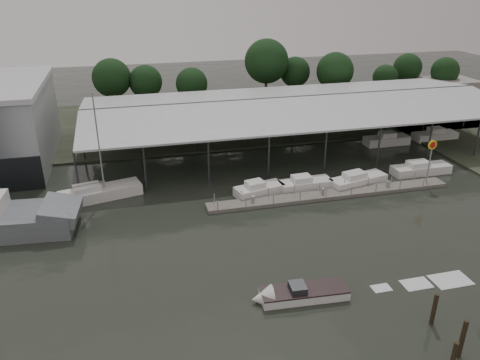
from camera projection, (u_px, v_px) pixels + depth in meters
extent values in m
plane|color=#232821|center=(217.00, 265.00, 39.75)|extent=(200.00, 200.00, 0.00)
cube|color=#3C4332|center=(165.00, 123.00, 76.95)|extent=(140.00, 30.00, 0.30)
cube|color=#303235|center=(294.00, 97.00, 65.66)|extent=(58.00, 0.40, 0.30)
cylinder|color=#303235|center=(77.00, 175.00, 50.58)|extent=(0.24, 0.24, 5.50)
cylinder|color=#303235|center=(87.00, 117.00, 70.97)|extent=(0.24, 0.24, 5.50)
cylinder|color=#303235|center=(423.00, 95.00, 83.99)|extent=(0.24, 0.24, 5.50)
cube|color=slate|center=(331.00, 194.00, 51.90)|extent=(28.00, 2.00, 0.40)
cylinder|color=gray|center=(218.00, 206.00, 47.94)|extent=(0.10, 0.10, 1.20)
cylinder|color=gray|center=(429.00, 175.00, 55.38)|extent=(0.10, 0.10, 1.20)
cube|color=gray|center=(323.00, 191.00, 51.48)|extent=(0.30, 0.30, 0.70)
cylinder|color=gray|center=(429.00, 165.00, 53.67)|extent=(0.16, 0.16, 5.00)
cylinder|color=yellow|center=(433.00, 145.00, 52.66)|extent=(1.10, 0.12, 1.10)
cylinder|color=red|center=(433.00, 145.00, 52.59)|extent=(0.70, 0.05, 0.70)
cube|color=gray|center=(446.00, 89.00, 91.19)|extent=(10.00, 8.00, 4.00)
cube|color=slate|center=(61.00, 210.00, 44.80)|extent=(4.04, 5.36, 1.89)
cube|color=white|center=(101.00, 194.00, 51.40)|extent=(9.08, 4.60, 1.40)
cube|color=silver|center=(87.00, 189.00, 50.44)|extent=(3.13, 2.41, 0.80)
cylinder|color=gray|center=(99.00, 143.00, 49.26)|extent=(0.16, 0.16, 10.83)
cylinder|color=gray|center=(89.00, 184.00, 50.35)|extent=(3.43, 0.95, 0.12)
cube|color=white|center=(304.00, 294.00, 35.57)|extent=(6.80, 2.45, 0.90)
cone|color=white|center=(262.00, 299.00, 35.03)|extent=(1.73, 2.11, 2.00)
cube|color=black|center=(304.00, 289.00, 35.40)|extent=(6.81, 2.51, 0.12)
cube|color=#303235|center=(298.00, 287.00, 35.22)|extent=(1.29, 1.48, 0.50)
cube|color=silver|center=(381.00, 288.00, 36.73)|extent=(2.30, 1.50, 0.04)
cube|color=silver|center=(416.00, 284.00, 37.22)|extent=(3.10, 2.00, 0.04)
cube|color=silver|center=(451.00, 280.00, 37.71)|extent=(3.90, 2.50, 0.04)
cube|color=white|center=(259.00, 190.00, 52.19)|extent=(5.91, 3.36, 1.10)
cube|color=silver|center=(255.00, 184.00, 51.75)|extent=(2.25, 1.99, 0.70)
cube|color=white|center=(305.00, 185.00, 53.57)|extent=(6.23, 2.50, 1.10)
cube|color=silver|center=(302.00, 179.00, 53.14)|extent=(2.22, 1.71, 0.70)
cube|color=white|center=(358.00, 181.00, 54.56)|extent=(7.42, 3.68, 1.10)
cube|color=silver|center=(355.00, 175.00, 54.12)|extent=(2.78, 2.11, 0.70)
cube|color=white|center=(421.00, 170.00, 57.71)|extent=(7.44, 2.28, 1.10)
cube|color=silver|center=(418.00, 164.00, 57.27)|extent=(2.61, 1.63, 0.70)
cylinder|color=#302618|center=(461.00, 343.00, 29.75)|extent=(0.32, 0.32, 3.49)
cylinder|color=#302618|center=(453.00, 359.00, 29.01)|extent=(0.32, 0.32, 2.65)
cylinder|color=#302618|center=(433.00, 313.00, 32.68)|extent=(0.32, 0.32, 3.10)
cylinder|color=#312016|center=(114.00, 102.00, 80.78)|extent=(0.50, 0.50, 4.66)
sphere|color=#1B3E19|center=(112.00, 78.00, 79.09)|extent=(6.52, 6.52, 6.52)
cylinder|color=#312016|center=(147.00, 103.00, 81.71)|extent=(0.50, 0.50, 4.06)
sphere|color=#1B3E19|center=(146.00, 82.00, 80.23)|extent=(5.68, 5.68, 5.68)
cylinder|color=#312016|center=(193.00, 104.00, 81.41)|extent=(0.50, 0.50, 3.89)
sphere|color=#1B3E19|center=(192.00, 84.00, 80.00)|extent=(5.44, 5.44, 5.44)
cylinder|color=#312016|center=(266.00, 89.00, 87.44)|extent=(0.50, 0.50, 5.74)
sphere|color=#1B3E19|center=(267.00, 61.00, 85.36)|extent=(8.04, 8.04, 8.04)
cylinder|color=#312016|center=(294.00, 91.00, 89.80)|extent=(0.50, 0.50, 4.05)
sphere|color=#1B3E19|center=(295.00, 72.00, 88.33)|extent=(5.67, 5.67, 5.67)
cylinder|color=#312016|center=(333.00, 94.00, 85.79)|extent=(0.50, 0.50, 4.75)
sphere|color=#1B3E19|center=(335.00, 71.00, 84.07)|extent=(6.65, 6.65, 6.65)
cylinder|color=#312016|center=(383.00, 93.00, 90.05)|extent=(0.50, 0.50, 3.35)
sphere|color=#1B3E19|center=(385.00, 77.00, 88.84)|extent=(4.68, 4.68, 4.68)
cylinder|color=#312016|center=(405.00, 86.00, 94.27)|extent=(0.50, 0.50, 3.99)
sphere|color=#1B3E19|center=(407.00, 68.00, 92.82)|extent=(5.59, 5.59, 5.59)
cylinder|color=#312016|center=(442.00, 89.00, 92.24)|extent=(0.50, 0.50, 3.81)
sphere|color=#1B3E19|center=(445.00, 71.00, 90.86)|extent=(5.34, 5.34, 5.34)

